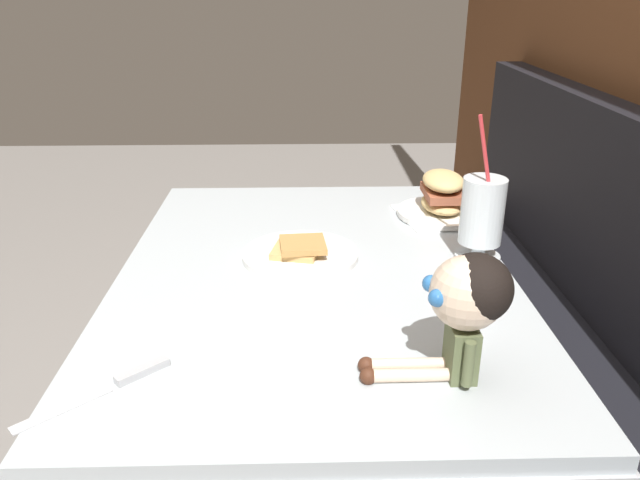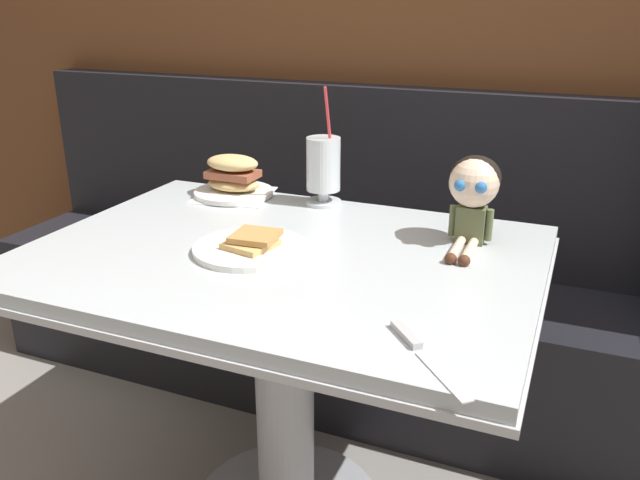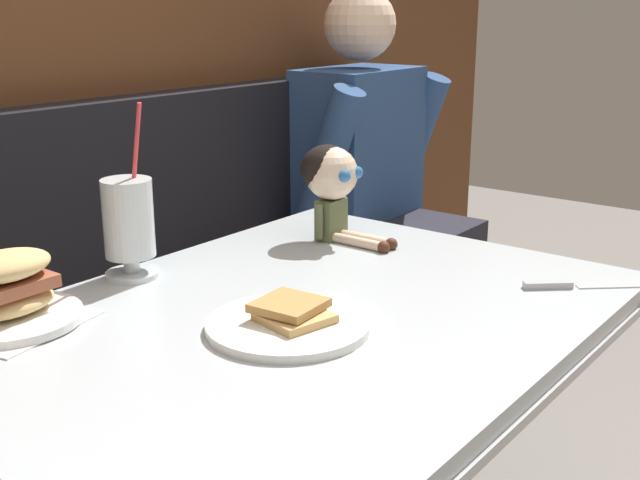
{
  "view_description": "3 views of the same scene",
  "coord_description": "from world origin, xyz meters",
  "px_view_note": "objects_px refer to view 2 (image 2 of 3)",
  "views": [
    {
      "loc": [
        1.14,
        0.16,
        1.29
      ],
      "look_at": [
        0.03,
        0.19,
        0.82
      ],
      "focal_mm": 34.56,
      "sensor_mm": 36.0,
      "label": 1
    },
    {
      "loc": [
        0.59,
        -1.01,
        1.26
      ],
      "look_at": [
        0.09,
        0.18,
        0.78
      ],
      "focal_mm": 36.38,
      "sensor_mm": 36.0,
      "label": 2
    },
    {
      "loc": [
        -0.93,
        -0.58,
        1.22
      ],
      "look_at": [
        0.1,
        0.21,
        0.83
      ],
      "focal_mm": 45.21,
      "sensor_mm": 36.0,
      "label": 3
    }
  ],
  "objects_px": {
    "seated_doll": "(474,187)",
    "toast_plate": "(251,247)",
    "milkshake_glass": "(323,167)",
    "sandwich_plate": "(233,180)",
    "butter_knife": "(416,345)"
  },
  "relations": [
    {
      "from": "milkshake_glass",
      "to": "seated_doll",
      "type": "relative_size",
      "value": 1.44
    },
    {
      "from": "milkshake_glass",
      "to": "sandwich_plate",
      "type": "relative_size",
      "value": 1.34
    },
    {
      "from": "seated_doll",
      "to": "sandwich_plate",
      "type": "bearing_deg",
      "value": 170.51
    },
    {
      "from": "butter_knife",
      "to": "sandwich_plate",
      "type": "bearing_deg",
      "value": 137.88
    },
    {
      "from": "milkshake_glass",
      "to": "seated_doll",
      "type": "xyz_separation_m",
      "value": [
        0.41,
        -0.14,
        0.03
      ]
    },
    {
      "from": "toast_plate",
      "to": "butter_knife",
      "type": "distance_m",
      "value": 0.51
    },
    {
      "from": "sandwich_plate",
      "to": "seated_doll",
      "type": "height_order",
      "value": "seated_doll"
    },
    {
      "from": "sandwich_plate",
      "to": "butter_knife",
      "type": "xyz_separation_m",
      "value": [
        0.68,
        -0.62,
        -0.04
      ]
    },
    {
      "from": "milkshake_glass",
      "to": "butter_knife",
      "type": "distance_m",
      "value": 0.78
    },
    {
      "from": "seated_doll",
      "to": "milkshake_glass",
      "type": "bearing_deg",
      "value": 161.62
    },
    {
      "from": "butter_knife",
      "to": "seated_doll",
      "type": "height_order",
      "value": "seated_doll"
    },
    {
      "from": "milkshake_glass",
      "to": "seated_doll",
      "type": "height_order",
      "value": "milkshake_glass"
    },
    {
      "from": "milkshake_glass",
      "to": "butter_knife",
      "type": "xyz_separation_m",
      "value": [
        0.42,
        -0.64,
        -0.1
      ]
    },
    {
      "from": "seated_doll",
      "to": "toast_plate",
      "type": "bearing_deg",
      "value": -150.59
    },
    {
      "from": "milkshake_glass",
      "to": "sandwich_plate",
      "type": "bearing_deg",
      "value": -174.49
    }
  ]
}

